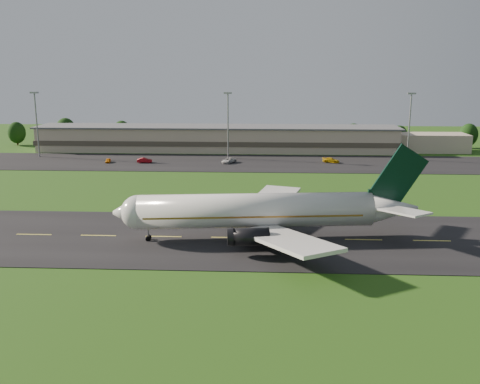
{
  "coord_description": "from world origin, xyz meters",
  "views": [
    {
      "loc": [
        17.03,
        -84.11,
        27.38
      ],
      "look_at": [
        12.36,
        8.0,
        6.0
      ],
      "focal_mm": 40.0,
      "sensor_mm": 36.0,
      "label": 1
    }
  ],
  "objects_px": {
    "light_mast_centre": "(228,117)",
    "light_mast_east": "(410,118)",
    "service_vehicle_a": "(108,161)",
    "service_vehicle_c": "(229,160)",
    "terminal": "(236,139)",
    "light_mast_west": "(36,117)",
    "service_vehicle_b": "(144,160)",
    "service_vehicle_d": "(331,160)",
    "airliner": "(261,211)"
  },
  "relations": [
    {
      "from": "service_vehicle_c",
      "to": "light_mast_east",
      "type": "bearing_deg",
      "value": 37.54
    },
    {
      "from": "airliner",
      "to": "terminal",
      "type": "xyz_separation_m",
      "value": [
        -9.78,
        96.09,
        -0.67
      ]
    },
    {
      "from": "light_mast_east",
      "to": "service_vehicle_b",
      "type": "relative_size",
      "value": 4.6
    },
    {
      "from": "service_vehicle_a",
      "to": "light_mast_west",
      "type": "bearing_deg",
      "value": 149.6
    },
    {
      "from": "light_mast_east",
      "to": "service_vehicle_d",
      "type": "xyz_separation_m",
      "value": [
        -23.89,
        -6.48,
        -11.92
      ]
    },
    {
      "from": "light_mast_east",
      "to": "light_mast_centre",
      "type": "bearing_deg",
      "value": 180.0
    },
    {
      "from": "light_mast_east",
      "to": "service_vehicle_b",
      "type": "bearing_deg",
      "value": -173.14
    },
    {
      "from": "light_mast_centre",
      "to": "service_vehicle_c",
      "type": "bearing_deg",
      "value": -84.75
    },
    {
      "from": "service_vehicle_b",
      "to": "service_vehicle_a",
      "type": "bearing_deg",
      "value": 81.19
    },
    {
      "from": "airliner",
      "to": "service_vehicle_d",
      "type": "relative_size",
      "value": 10.3
    },
    {
      "from": "light_mast_centre",
      "to": "service_vehicle_a",
      "type": "distance_m",
      "value": 38.34
    },
    {
      "from": "terminal",
      "to": "service_vehicle_b",
      "type": "xyz_separation_m",
      "value": [
        -25.57,
        -25.7,
        -3.16
      ]
    },
    {
      "from": "service_vehicle_b",
      "to": "service_vehicle_c",
      "type": "relative_size",
      "value": 0.83
    },
    {
      "from": "airliner",
      "to": "service_vehicle_d",
      "type": "bearing_deg",
      "value": 68.45
    },
    {
      "from": "light_mast_centre",
      "to": "service_vehicle_b",
      "type": "xyz_separation_m",
      "value": [
        -24.17,
        -9.52,
        -11.91
      ]
    },
    {
      "from": "light_mast_west",
      "to": "light_mast_centre",
      "type": "relative_size",
      "value": 1.0
    },
    {
      "from": "light_mast_centre",
      "to": "service_vehicle_a",
      "type": "height_order",
      "value": "light_mast_centre"
    },
    {
      "from": "terminal",
      "to": "service_vehicle_d",
      "type": "bearing_deg",
      "value": -37.34
    },
    {
      "from": "light_mast_west",
      "to": "light_mast_centre",
      "type": "height_order",
      "value": "same"
    },
    {
      "from": "service_vehicle_a",
      "to": "service_vehicle_c",
      "type": "distance_m",
      "value": 35.89
    },
    {
      "from": "service_vehicle_d",
      "to": "terminal",
      "type": "bearing_deg",
      "value": 74.02
    },
    {
      "from": "light_mast_centre",
      "to": "service_vehicle_d",
      "type": "height_order",
      "value": "light_mast_centre"
    },
    {
      "from": "service_vehicle_a",
      "to": "service_vehicle_d",
      "type": "bearing_deg",
      "value": -6.37
    },
    {
      "from": "service_vehicle_c",
      "to": "airliner",
      "type": "bearing_deg",
      "value": -53.14
    },
    {
      "from": "light_mast_west",
      "to": "light_mast_centre",
      "type": "distance_m",
      "value": 60.0
    },
    {
      "from": "airliner",
      "to": "light_mast_centre",
      "type": "relative_size",
      "value": 2.52
    },
    {
      "from": "service_vehicle_a",
      "to": "light_mast_east",
      "type": "bearing_deg",
      "value": -3.01
    },
    {
      "from": "terminal",
      "to": "light_mast_east",
      "type": "height_order",
      "value": "light_mast_east"
    },
    {
      "from": "terminal",
      "to": "light_mast_centre",
      "type": "height_order",
      "value": "light_mast_centre"
    },
    {
      "from": "light_mast_west",
      "to": "light_mast_east",
      "type": "height_order",
      "value": "same"
    },
    {
      "from": "light_mast_east",
      "to": "service_vehicle_a",
      "type": "height_order",
      "value": "light_mast_east"
    },
    {
      "from": "terminal",
      "to": "service_vehicle_a",
      "type": "distance_m",
      "value": 44.85
    },
    {
      "from": "service_vehicle_a",
      "to": "service_vehicle_d",
      "type": "distance_m",
      "value": 66.27
    },
    {
      "from": "light_mast_east",
      "to": "service_vehicle_b",
      "type": "height_order",
      "value": "light_mast_east"
    },
    {
      "from": "light_mast_centre",
      "to": "service_vehicle_c",
      "type": "height_order",
      "value": "light_mast_centre"
    },
    {
      "from": "light_mast_east",
      "to": "service_vehicle_c",
      "type": "xyz_separation_m",
      "value": [
        -54.21,
        -8.55,
        -11.9
      ]
    },
    {
      "from": "terminal",
      "to": "light_mast_west",
      "type": "xyz_separation_m",
      "value": [
        -61.4,
        -16.18,
        8.75
      ]
    },
    {
      "from": "service_vehicle_b",
      "to": "service_vehicle_d",
      "type": "distance_m",
      "value": 55.36
    },
    {
      "from": "airliner",
      "to": "terminal",
      "type": "distance_m",
      "value": 96.59
    },
    {
      "from": "service_vehicle_d",
      "to": "light_mast_centre",
      "type": "bearing_deg",
      "value": 99.59
    },
    {
      "from": "light_mast_centre",
      "to": "light_mast_east",
      "type": "bearing_deg",
      "value": 0.0
    },
    {
      "from": "terminal",
      "to": "light_mast_west",
      "type": "height_order",
      "value": "light_mast_west"
    },
    {
      "from": "light_mast_west",
      "to": "service_vehicle_a",
      "type": "xyz_separation_m",
      "value": [
        24.92,
        -9.69,
        -12.05
      ]
    },
    {
      "from": "light_mast_west",
      "to": "service_vehicle_d",
      "type": "relative_size",
      "value": 4.09
    },
    {
      "from": "light_mast_west",
      "to": "terminal",
      "type": "bearing_deg",
      "value": 14.76
    },
    {
      "from": "airliner",
      "to": "light_mast_centre",
      "type": "distance_m",
      "value": 81.09
    },
    {
      "from": "airliner",
      "to": "service_vehicle_b",
      "type": "bearing_deg",
      "value": 110.3
    },
    {
      "from": "airliner",
      "to": "service_vehicle_a",
      "type": "distance_m",
      "value": 84.18
    },
    {
      "from": "light_mast_centre",
      "to": "service_vehicle_c",
      "type": "xyz_separation_m",
      "value": [
        0.79,
        -8.55,
        -11.9
      ]
    },
    {
      "from": "service_vehicle_a",
      "to": "airliner",
      "type": "bearing_deg",
      "value": -65.77
    }
  ]
}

